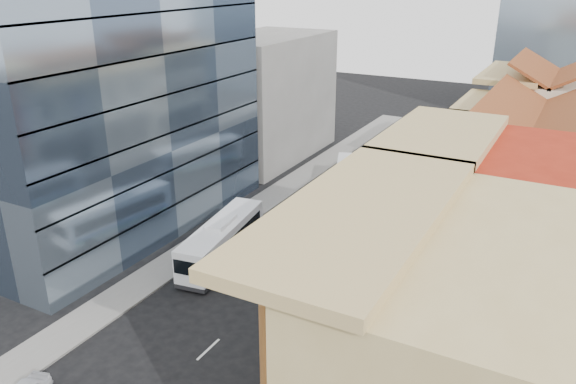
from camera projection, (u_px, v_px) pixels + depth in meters
The scene contains 12 objects.
sidewalk_right at pixel (418, 277), 40.70m from camera, with size 3.00×90.00×0.15m, color slate.
sidewalk_left at pixel (224, 229), 48.20m from camera, with size 3.00×90.00×0.15m, color slate.
shophouse_tan at pixel (444, 372), 22.18m from camera, with size 8.00×14.00×12.00m, color tan.
shophouse_red at pixel (496, 249), 32.00m from camera, with size 8.00×10.00×12.00m, color #A62712.
shophouse_cream_near at pixel (517, 207), 40.14m from camera, with size 8.00×9.00×10.00m, color beige.
shophouse_cream_mid at pixel (532, 170), 47.50m from camera, with size 8.00×9.00×10.00m, color beige.
shophouse_cream_far at pixel (545, 135), 55.90m from camera, with size 8.00×12.00×11.00m, color beige.
office_tower at pixel (104, 49), 43.98m from camera, with size 12.00×26.00×30.00m, color #3C4B5F.
office_block_far at pixel (265, 97), 65.31m from camera, with size 10.00×18.00×14.00m, color gray.
bus_left_near at pixel (222, 240), 42.63m from camera, with size 2.47×10.54×3.38m, color white, non-canonical shape.
bus_left_far at pixel (348, 182), 54.42m from camera, with size 2.43×10.36×3.32m, color silver, non-canonical shape.
bus_right at pixel (333, 280), 36.77m from camera, with size 2.77×11.82×3.79m, color white, non-canonical shape.
Camera 1 is at (17.08, -13.76, 20.83)m, focal length 35.00 mm.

